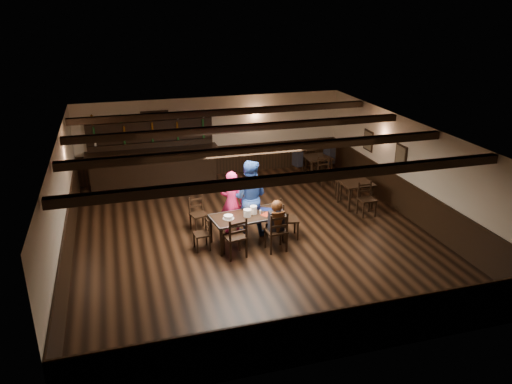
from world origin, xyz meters
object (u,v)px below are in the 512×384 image
object	(u,v)px
dining_table	(247,218)
cake	(228,217)
chair_near_right	(277,229)
man_blue	(249,197)
chair_near_left	(236,235)
bar_counter	(153,162)
woman_pink	(232,203)

from	to	relation	value
dining_table	cake	xyz separation A→B (m)	(-0.49, -0.06, 0.11)
chair_near_right	cake	distance (m)	1.23
cake	man_blue	bearing A→B (deg)	42.05
chair_near_left	bar_counter	bearing A→B (deg)	103.25
chair_near_left	bar_counter	size ratio (longest dim) A/B	0.24
dining_table	bar_counter	distance (m)	5.42
dining_table	woman_pink	distance (m)	0.73
cake	woman_pink	bearing A→B (deg)	70.25
dining_table	bar_counter	world-z (taller)	bar_counter
man_blue	bar_counter	world-z (taller)	bar_counter
chair_near_left	chair_near_right	bearing A→B (deg)	1.86
dining_table	chair_near_right	xyz separation A→B (m)	(0.57, -0.64, -0.09)
dining_table	cake	world-z (taller)	cake
man_blue	cake	distance (m)	0.97
woman_pink	chair_near_right	bearing A→B (deg)	145.97
man_blue	cake	size ratio (longest dim) A/B	7.13
cake	dining_table	bearing A→B (deg)	7.07
woman_pink	cake	bearing A→B (deg)	95.04
woman_pink	man_blue	size ratio (longest dim) A/B	0.86
bar_counter	woman_pink	bearing A→B (deg)	-70.36
bar_counter	cake	bearing A→B (deg)	-75.69
woman_pink	cake	world-z (taller)	woman_pink
cake	bar_counter	world-z (taller)	bar_counter
man_blue	cake	world-z (taller)	man_blue
dining_table	bar_counter	bearing A→B (deg)	109.53
dining_table	man_blue	world-z (taller)	man_blue
chair_near_left	cake	distance (m)	0.65
chair_near_left	cake	bearing A→B (deg)	93.99
chair_near_right	bar_counter	size ratio (longest dim) A/B	0.24
cake	bar_counter	bearing A→B (deg)	104.31
woman_pink	man_blue	distance (m)	0.47
chair_near_left	woman_pink	size ratio (longest dim) A/B	0.61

